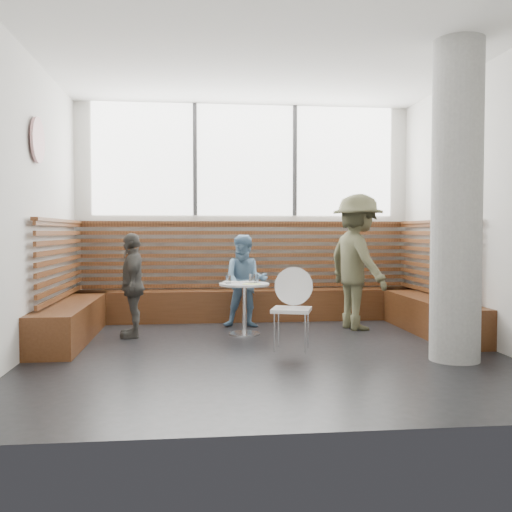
{
  "coord_description": "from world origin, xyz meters",
  "views": [
    {
      "loc": [
        -0.78,
        -6.07,
        1.3
      ],
      "look_at": [
        0.0,
        1.0,
        1.0
      ],
      "focal_mm": 40.0,
      "sensor_mm": 36.0,
      "label": 1
    }
  ],
  "objects": [
    {
      "name": "cafe_chair",
      "position": [
        0.29,
        0.16,
        0.53
      ],
      "size": [
        0.43,
        0.42,
        0.9
      ],
      "rotation": [
        0.0,
        0.0,
        -0.3
      ],
      "color": "white",
      "rests_on": "ground"
    },
    {
      "name": "child_back",
      "position": [
        -0.08,
        1.62,
        0.63
      ],
      "size": [
        0.67,
        0.56,
        1.26
      ],
      "primitive_type": "imported",
      "rotation": [
        0.0,
        0.0,
        -0.14
      ],
      "color": "#5C80A0",
      "rests_on": "ground"
    },
    {
      "name": "concrete_column",
      "position": [
        1.85,
        -0.6,
        1.6
      ],
      "size": [
        0.5,
        0.5,
        3.2
      ],
      "primitive_type": "cylinder",
      "color": "gray",
      "rests_on": "ground"
    },
    {
      "name": "glass_right",
      "position": [
        0.02,
        1.14,
        0.7
      ],
      "size": [
        0.07,
        0.07,
        0.1
      ],
      "primitive_type": "cylinder",
      "color": "white",
      "rests_on": "cafe_table"
    },
    {
      "name": "cafe_table",
      "position": [
        -0.14,
        1.08,
        0.47
      ],
      "size": [
        0.63,
        0.63,
        0.65
      ],
      "color": "silver",
      "rests_on": "ground"
    },
    {
      "name": "booth",
      "position": [
        0.0,
        1.77,
        0.41
      ],
      "size": [
        5.0,
        2.5,
        1.44
      ],
      "color": "#452411",
      "rests_on": "ground"
    },
    {
      "name": "child_left",
      "position": [
        -1.53,
        1.07,
        0.64
      ],
      "size": [
        0.37,
        0.78,
        1.29
      ],
      "primitive_type": "imported",
      "rotation": [
        0.0,
        0.0,
        -1.49
      ],
      "color": "#45433F",
      "rests_on": "ground"
    },
    {
      "name": "menu_card",
      "position": [
        -0.06,
        0.94,
        0.65
      ],
      "size": [
        0.25,
        0.21,
        0.0
      ],
      "primitive_type": "cube",
      "rotation": [
        0.0,
        0.0,
        -0.32
      ],
      "color": "#A5C64C",
      "rests_on": "cafe_table"
    },
    {
      "name": "plate_far",
      "position": [
        -0.06,
        1.19,
        0.66
      ],
      "size": [
        0.19,
        0.19,
        0.01
      ],
      "primitive_type": "cylinder",
      "color": "white",
      "rests_on": "cafe_table"
    },
    {
      "name": "plate_near",
      "position": [
        -0.3,
        1.2,
        0.66
      ],
      "size": [
        0.21,
        0.21,
        0.01
      ],
      "primitive_type": "cylinder",
      "color": "white",
      "rests_on": "cafe_table"
    },
    {
      "name": "glass_mid",
      "position": [
        -0.04,
        1.06,
        0.71
      ],
      "size": [
        0.08,
        0.08,
        0.12
      ],
      "primitive_type": "cylinder",
      "color": "white",
      "rests_on": "cafe_table"
    },
    {
      "name": "adult_man",
      "position": [
        1.4,
        1.32,
        0.9
      ],
      "size": [
        0.96,
        1.3,
        1.8
      ],
      "primitive_type": "imported",
      "rotation": [
        0.0,
        0.0,
        1.84
      ],
      "color": "#4C4C33",
      "rests_on": "ground"
    },
    {
      "name": "wall_art",
      "position": [
        -2.46,
        0.4,
        2.3
      ],
      "size": [
        0.03,
        0.5,
        0.5
      ],
      "primitive_type": "cylinder",
      "rotation": [
        0.0,
        1.57,
        0.0
      ],
      "color": "white",
      "rests_on": "room"
    },
    {
      "name": "glass_left",
      "position": [
        -0.34,
        1.07,
        0.71
      ],
      "size": [
        0.07,
        0.07,
        0.11
      ],
      "primitive_type": "cylinder",
      "color": "white",
      "rests_on": "cafe_table"
    },
    {
      "name": "room",
      "position": [
        0.0,
        0.0,
        1.6
      ],
      "size": [
        5.0,
        5.0,
        3.2
      ],
      "color": "silver",
      "rests_on": "ground"
    }
  ]
}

